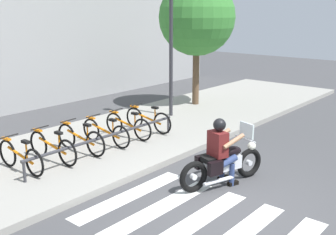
{
  "coord_description": "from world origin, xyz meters",
  "views": [
    {
      "loc": [
        -6.13,
        -3.75,
        3.56
      ],
      "look_at": [
        0.91,
        2.23,
        1.1
      ],
      "focal_mm": 43.6,
      "sensor_mm": 36.0,
      "label": 1
    }
  ],
  "objects_px": {
    "street_lamp": "(171,35)",
    "tree_near_rack": "(197,18)",
    "rider": "(221,147)",
    "bicycle_0": "(20,157)",
    "bicycle_2": "(80,139)",
    "bicycle_5": "(148,119)",
    "bike_rack": "(108,137)",
    "bicycle_1": "(52,147)",
    "motorcycle": "(223,163)",
    "bicycle_3": "(105,132)",
    "bicycle_4": "(128,125)"
  },
  "relations": [
    {
      "from": "bicycle_1",
      "to": "bicycle_0",
      "type": "bearing_deg",
      "value": -180.0
    },
    {
      "from": "rider",
      "to": "bicycle_0",
      "type": "bearing_deg",
      "value": 125.79
    },
    {
      "from": "tree_near_rack",
      "to": "bicycle_4",
      "type": "bearing_deg",
      "value": -166.77
    },
    {
      "from": "motorcycle",
      "to": "bicycle_4",
      "type": "xyz_separation_m",
      "value": [
        0.64,
        3.49,
        0.03
      ]
    },
    {
      "from": "bicycle_3",
      "to": "bicycle_2",
      "type": "bearing_deg",
      "value": -179.93
    },
    {
      "from": "bicycle_3",
      "to": "street_lamp",
      "type": "distance_m",
      "value": 4.18
    },
    {
      "from": "motorcycle",
      "to": "rider",
      "type": "xyz_separation_m",
      "value": [
        -0.07,
        0.03,
        0.37
      ]
    },
    {
      "from": "street_lamp",
      "to": "bicycle_5",
      "type": "bearing_deg",
      "value": -159.97
    },
    {
      "from": "bicycle_4",
      "to": "tree_near_rack",
      "type": "height_order",
      "value": "tree_near_rack"
    },
    {
      "from": "bicycle_0",
      "to": "bicycle_2",
      "type": "bearing_deg",
      "value": -0.0
    },
    {
      "from": "bicycle_0",
      "to": "bicycle_1",
      "type": "height_order",
      "value": "bicycle_1"
    },
    {
      "from": "bicycle_2",
      "to": "street_lamp",
      "type": "bearing_deg",
      "value": 8.92
    },
    {
      "from": "street_lamp",
      "to": "motorcycle",
      "type": "bearing_deg",
      "value": -128.13
    },
    {
      "from": "bicycle_3",
      "to": "tree_near_rack",
      "type": "xyz_separation_m",
      "value": [
        5.32,
        1.06,
        2.79
      ]
    },
    {
      "from": "rider",
      "to": "tree_near_rack",
      "type": "height_order",
      "value": "tree_near_rack"
    },
    {
      "from": "bicycle_2",
      "to": "bicycle_4",
      "type": "xyz_separation_m",
      "value": [
        1.6,
        0.0,
        -0.01
      ]
    },
    {
      "from": "bicycle_2",
      "to": "tree_near_rack",
      "type": "relative_size",
      "value": 0.36
    },
    {
      "from": "bicycle_5",
      "to": "rider",
      "type": "bearing_deg",
      "value": -113.62
    },
    {
      "from": "bicycle_1",
      "to": "tree_near_rack",
      "type": "height_order",
      "value": "tree_near_rack"
    },
    {
      "from": "bicycle_1",
      "to": "bicycle_3",
      "type": "distance_m",
      "value": 1.6
    },
    {
      "from": "bicycle_5",
      "to": "street_lamp",
      "type": "relative_size",
      "value": 0.36
    },
    {
      "from": "bicycle_3",
      "to": "bike_rack",
      "type": "height_order",
      "value": "bicycle_3"
    },
    {
      "from": "bicycle_3",
      "to": "rider",
      "type": "bearing_deg",
      "value": -88.51
    },
    {
      "from": "street_lamp",
      "to": "tree_near_rack",
      "type": "bearing_deg",
      "value": 11.9
    },
    {
      "from": "bicycle_1",
      "to": "street_lamp",
      "type": "bearing_deg",
      "value": 7.51
    },
    {
      "from": "bicycle_1",
      "to": "bicycle_4",
      "type": "distance_m",
      "value": 2.41
    },
    {
      "from": "bicycle_1",
      "to": "motorcycle",
      "type": "bearing_deg",
      "value": -63.15
    },
    {
      "from": "bicycle_2",
      "to": "bicycle_4",
      "type": "distance_m",
      "value": 1.6
    },
    {
      "from": "motorcycle",
      "to": "street_lamp",
      "type": "relative_size",
      "value": 0.44
    },
    {
      "from": "bicycle_4",
      "to": "bicycle_0",
      "type": "bearing_deg",
      "value": -179.99
    },
    {
      "from": "rider",
      "to": "bike_rack",
      "type": "relative_size",
      "value": 0.31
    },
    {
      "from": "motorcycle",
      "to": "street_lamp",
      "type": "bearing_deg",
      "value": 51.87
    },
    {
      "from": "bicycle_4",
      "to": "rider",
      "type": "bearing_deg",
      "value": -101.62
    },
    {
      "from": "street_lamp",
      "to": "tree_near_rack",
      "type": "height_order",
      "value": "tree_near_rack"
    },
    {
      "from": "bicycle_1",
      "to": "tree_near_rack",
      "type": "distance_m",
      "value": 7.54
    },
    {
      "from": "bicycle_0",
      "to": "street_lamp",
      "type": "relative_size",
      "value": 0.35
    },
    {
      "from": "bicycle_3",
      "to": "bicycle_4",
      "type": "distance_m",
      "value": 0.8
    },
    {
      "from": "motorcycle",
      "to": "rider",
      "type": "bearing_deg",
      "value": 159.48
    },
    {
      "from": "tree_near_rack",
      "to": "bicycle_5",
      "type": "bearing_deg",
      "value": -164.04
    },
    {
      "from": "bicycle_2",
      "to": "street_lamp",
      "type": "distance_m",
      "value": 4.85
    },
    {
      "from": "bicycle_0",
      "to": "tree_near_rack",
      "type": "bearing_deg",
      "value": 7.83
    },
    {
      "from": "bike_rack",
      "to": "street_lamp",
      "type": "relative_size",
      "value": 0.99
    },
    {
      "from": "bicycle_0",
      "to": "bicycle_3",
      "type": "height_order",
      "value": "bicycle_0"
    },
    {
      "from": "bicycle_0",
      "to": "bike_rack",
      "type": "distance_m",
      "value": 2.08
    },
    {
      "from": "bicycle_0",
      "to": "street_lamp",
      "type": "xyz_separation_m",
      "value": [
        5.83,
        0.66,
        2.29
      ]
    },
    {
      "from": "bicycle_1",
      "to": "street_lamp",
      "type": "xyz_separation_m",
      "value": [
        5.03,
        0.66,
        2.28
      ]
    },
    {
      "from": "bicycle_1",
      "to": "bicycle_5",
      "type": "bearing_deg",
      "value": 0.0
    },
    {
      "from": "motorcycle",
      "to": "bicycle_2",
      "type": "height_order",
      "value": "motorcycle"
    },
    {
      "from": "bicycle_1",
      "to": "bike_rack",
      "type": "xyz_separation_m",
      "value": [
        1.2,
        -0.55,
        0.07
      ]
    },
    {
      "from": "bicycle_5",
      "to": "street_lamp",
      "type": "bearing_deg",
      "value": 20.03
    }
  ]
}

